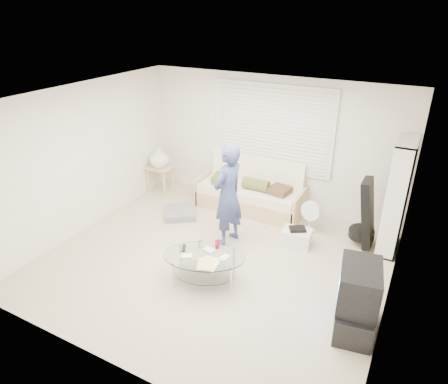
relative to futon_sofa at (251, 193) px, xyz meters
The scene contains 13 objects.
ground 1.91m from the futon_sofa, 83.03° to the right, with size 5.00×5.00×0.00m, color tan.
room_shell 1.92m from the futon_sofa, 80.67° to the right, with size 5.02×4.52×2.51m.
window_blinds 1.29m from the futon_sofa, 55.02° to the left, with size 2.32×0.08×1.62m.
futon_sofa is the anchor object (origin of this frame).
grey_floor_pillow 1.40m from the futon_sofa, 138.57° to the right, with size 0.57×0.57×0.13m, color slate.
side_table 2.04m from the futon_sofa, behind, with size 0.50×0.40×0.99m.
bookshelf 2.63m from the futon_sofa, ahead, with size 0.29×0.78×1.84m.
guitar_case 2.21m from the futon_sofa, ahead, with size 0.41×0.42×1.14m.
floor_fan 1.31m from the futon_sofa, 13.76° to the right, with size 0.37×0.24×0.59m.
storage_bin 1.49m from the futon_sofa, 34.63° to the right, with size 0.48×0.36×0.32m.
tv_unit 3.35m from the futon_sofa, 43.53° to the right, with size 0.56×0.88×0.89m.
coffee_table 2.39m from the futon_sofa, 81.47° to the right, with size 1.35×1.10×0.55m.
standing_person 1.38m from the futon_sofa, 83.00° to the right, with size 0.62×0.41×1.71m, color navy.
Camera 1 is at (2.55, -4.49, 3.63)m, focal length 32.00 mm.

